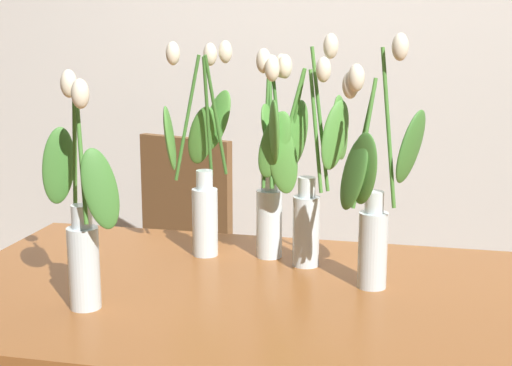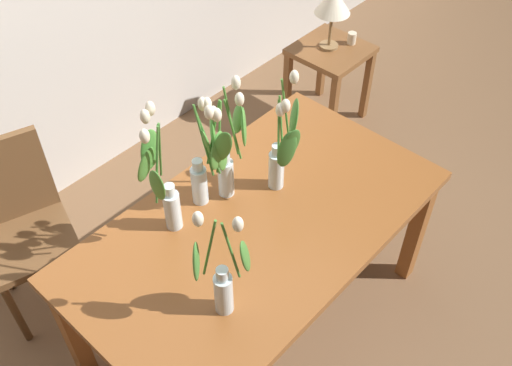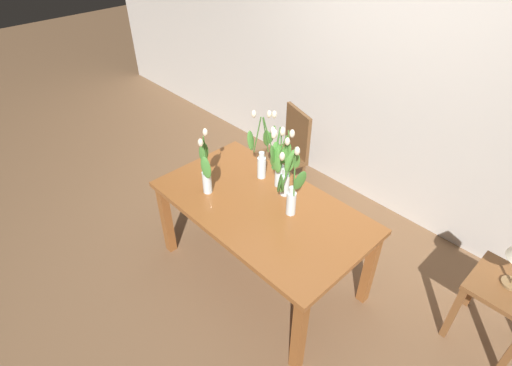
# 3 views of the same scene
# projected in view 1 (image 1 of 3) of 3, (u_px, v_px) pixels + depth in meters

# --- Properties ---
(room_wall_rear) EXTENTS (9.00, 0.10, 2.70)m
(room_wall_rear) POSITION_uv_depth(u_px,v_px,m) (353.00, 23.00, 3.08)
(room_wall_rear) COLOR beige
(room_wall_rear) RESTS_ON ground
(dining_table) EXTENTS (1.60, 0.90, 0.74)m
(dining_table) POSITION_uv_depth(u_px,v_px,m) (277.00, 329.00, 1.75)
(dining_table) COLOR brown
(dining_table) RESTS_ON ground
(tulip_vase_0) EXTENTS (0.23, 0.15, 0.51)m
(tulip_vase_0) POSITION_uv_depth(u_px,v_px,m) (82.00, 231.00, 1.60)
(tulip_vase_0) COLOR silver
(tulip_vase_0) RESTS_ON dining_table
(tulip_vase_1) EXTENTS (0.22, 0.17, 0.59)m
(tulip_vase_1) POSITION_uv_depth(u_px,v_px,m) (373.00, 204.00, 1.70)
(tulip_vase_1) COLOR silver
(tulip_vase_1) RESTS_ON dining_table
(tulip_vase_2) EXTENTS (0.25, 0.18, 0.58)m
(tulip_vase_2) POSITION_uv_depth(u_px,v_px,m) (305.00, 174.00, 1.87)
(tulip_vase_2) COLOR silver
(tulip_vase_2) RESTS_ON dining_table
(tulip_vase_3) EXTENTS (0.17, 0.21, 0.56)m
(tulip_vase_3) POSITION_uv_depth(u_px,v_px,m) (202.00, 175.00, 1.99)
(tulip_vase_3) COLOR silver
(tulip_vase_3) RESTS_ON dining_table
(tulip_vase_4) EXTENTS (0.15, 0.15, 0.55)m
(tulip_vase_4) POSITION_uv_depth(u_px,v_px,m) (274.00, 183.00, 1.92)
(tulip_vase_4) COLOR silver
(tulip_vase_4) RESTS_ON dining_table
(dining_chair) EXTENTS (0.50, 0.50, 0.93)m
(dining_chair) POSITION_uv_depth(u_px,v_px,m) (170.00, 249.00, 2.81)
(dining_chair) COLOR brown
(dining_chair) RESTS_ON ground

